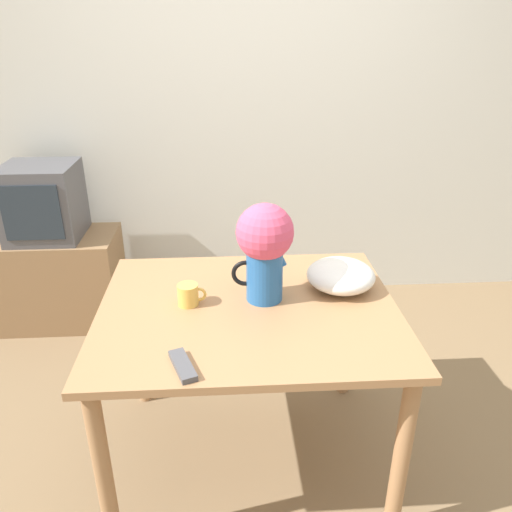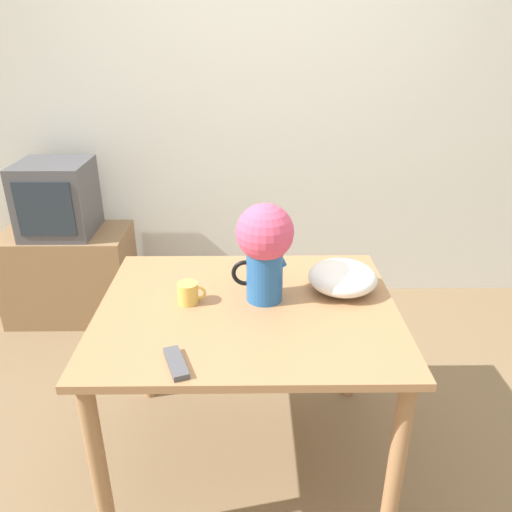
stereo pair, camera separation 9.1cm
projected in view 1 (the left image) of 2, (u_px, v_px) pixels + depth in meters
The scene contains 9 objects.
ground_plane at pixel (269, 470), 2.16m from camera, with size 12.00×12.00×0.00m, color #7F6647.
wall_back at pixel (248, 105), 3.12m from camera, with size 8.00×0.05×2.60m.
table at pixel (249, 331), 1.96m from camera, with size 1.15×0.93×0.76m.
flower_vase at pixel (265, 244), 1.88m from camera, with size 0.24×0.22×0.39m.
coffee_mug at pixel (189, 295), 1.92m from camera, with size 0.11×0.08×0.08m.
white_bowl at pixel (341, 275), 2.03m from camera, with size 0.28×0.28×0.12m.
remote_control at pixel (183, 366), 1.57m from camera, with size 0.10×0.17×0.02m.
tv_stand at pixel (58, 279), 3.15m from camera, with size 0.78×0.44×0.58m.
tv_set at pixel (43, 202), 2.94m from camera, with size 0.41×0.40×0.44m.
Camera 1 is at (-0.16, -1.56, 1.74)m, focal length 35.00 mm.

